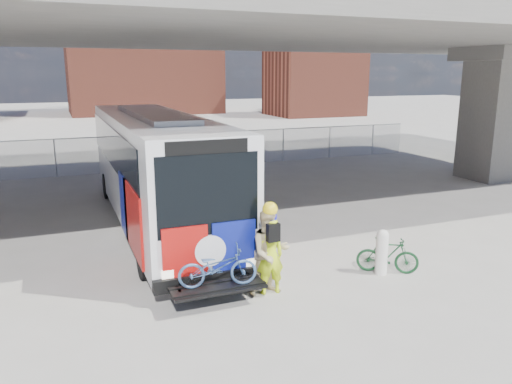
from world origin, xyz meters
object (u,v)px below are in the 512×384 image
cyclist_tan (270,251)px  bike_parked (388,255)px  bollard (382,250)px  bus (155,161)px  cyclist_hivis (270,254)px

cyclist_tan → bike_parked: cyclist_tan is taller
bollard → cyclist_tan: size_ratio=0.54×
bus → cyclist_hivis: bearing=-78.4°
bollard → cyclist_tan: (-3.01, -0.00, 0.39)m
bollard → cyclist_hivis: 3.02m
cyclist_hivis → bike_parked: bearing=-178.1°
bike_parked → cyclist_hivis: bearing=123.5°
bollard → cyclist_hivis: cyclist_hivis is taller
cyclist_tan → bike_parked: size_ratio=1.41×
bollard → cyclist_hivis: bearing=-180.0°
bus → bike_parked: bus is taller
cyclist_tan → cyclist_hivis: bearing=19.8°
bollard → cyclist_tan: 3.04m
bus → bike_parked: size_ratio=8.56×
cyclist_tan → bike_parked: bearing=-3.1°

